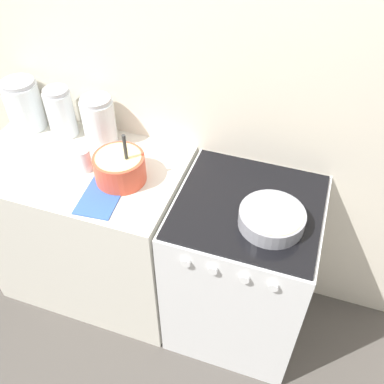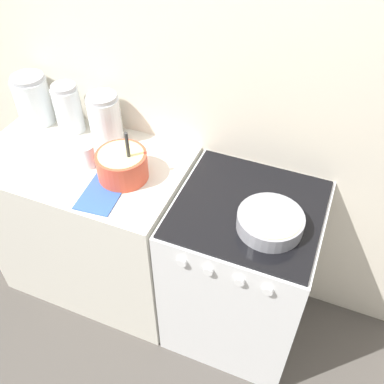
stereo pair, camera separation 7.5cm
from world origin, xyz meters
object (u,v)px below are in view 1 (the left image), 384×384
tin_can (84,160)px  stove (241,269)px  baking_pan (272,218)px  storage_jar_middle (61,115)px  mixing_bowl (120,167)px  storage_jar_right (100,124)px  storage_jar_left (25,107)px

tin_can → stove: bearing=1.5°
baking_pan → storage_jar_middle: bearing=165.9°
mixing_bowl → baking_pan: 0.69m
stove → baking_pan: bearing=-37.2°
tin_can → storage_jar_right: bearing=96.9°
storage_jar_right → tin_can: size_ratio=2.16×
storage_jar_right → tin_can: (0.03, -0.22, -0.05)m
storage_jar_left → storage_jar_right: (0.42, 0.00, -0.01)m
mixing_bowl → storage_jar_right: size_ratio=1.02×
stove → storage_jar_right: size_ratio=3.71×
stove → storage_jar_middle: size_ratio=3.61×
baking_pan → storage_jar_middle: 1.15m
tin_can → baking_pan: bearing=-4.0°
stove → storage_jar_left: size_ratio=3.54×
storage_jar_right → tin_can: storage_jar_right is taller
storage_jar_left → tin_can: 0.50m
stove → mixing_bowl: mixing_bowl is taller
storage_jar_left → tin_can: bearing=-26.1°
stove → storage_jar_right: 0.99m
baking_pan → storage_jar_left: (-1.32, 0.28, 0.07)m
storage_jar_right → storage_jar_left: bearing=-180.0°
stove → baking_pan: size_ratio=3.43×
storage_jar_middle → storage_jar_right: bearing=0.0°
baking_pan → storage_jar_left: 1.35m
mixing_bowl → baking_pan: bearing=-4.5°
mixing_bowl → storage_jar_right: bearing=133.3°
stove → storage_jar_right: bearing=166.0°
baking_pan → mixing_bowl: bearing=175.5°
storage_jar_middle → baking_pan: bearing=-14.1°
stove → storage_jar_left: storage_jar_left is taller
stove → baking_pan: baking_pan is taller
storage_jar_middle → tin_can: bearing=-42.8°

